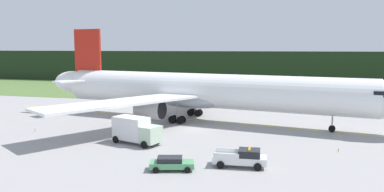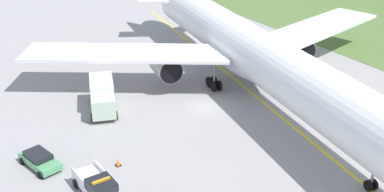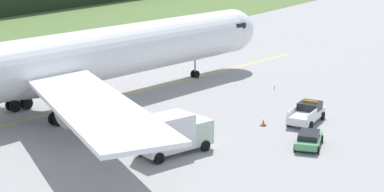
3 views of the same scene
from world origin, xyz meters
TOP-DOWN VIEW (x-y plane):
  - ground at (0.00, 0.00)m, footprint 320.00×320.00m
  - taxiway_centerline_main at (0.56, 6.59)m, footprint 79.38×12.90m
  - airliner at (-0.11, 6.69)m, footprint 60.21×48.90m
  - ops_pickup_truck at (9.14, -15.25)m, footprint 5.42×2.63m
  - catering_truck at (-4.72, -9.55)m, footprint 6.68×4.31m
  - staff_car at (2.69, -18.11)m, footprint 4.59×2.90m
  - apron_cone at (5.97, -12.32)m, footprint 0.50×0.50m
  - taxiway_edge_light_west at (-21.06, -7.20)m, footprint 0.12×0.12m

SIDE VIEW (x-z plane):
  - ground at x=0.00m, z-range 0.00..0.00m
  - taxiway_centerline_main at x=0.56m, z-range 0.00..0.01m
  - taxiway_edge_light_west at x=-21.06m, z-range 0.02..0.49m
  - apron_cone at x=5.97m, z-range -0.01..0.62m
  - staff_car at x=2.69m, z-range 0.05..1.35m
  - ops_pickup_truck at x=9.14m, z-range -0.07..1.87m
  - catering_truck at x=-4.72m, z-range 0.02..3.45m
  - airliner at x=-0.11m, z-range -2.73..12.39m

